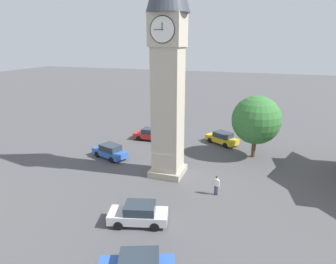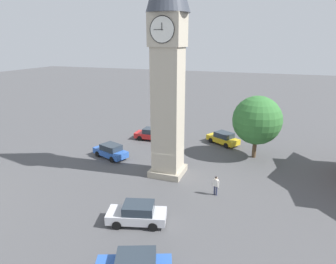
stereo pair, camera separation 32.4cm
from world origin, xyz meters
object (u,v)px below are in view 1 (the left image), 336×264
clock_tower (168,42)px  car_red_corner (110,151)px  tree (256,120)px  car_silver_kerb (222,138)px  pedestrian (216,184)px  car_blue_kerb (150,134)px  car_black_far (139,214)px

clock_tower → car_red_corner: (7.32, -1.70, -11.43)m
clock_tower → tree: 13.06m
clock_tower → car_silver_kerb: (-3.56, -10.27, -11.43)m
car_silver_kerb → car_red_corner: 13.84m
car_silver_kerb → pedestrian: size_ratio=2.61×
car_silver_kerb → car_red_corner: (10.88, 8.56, 0.00)m
car_red_corner → car_silver_kerb: bearing=-141.8°
clock_tower → pedestrian: clock_tower is taller
car_silver_kerb → car_blue_kerb: bearing=9.5°
car_blue_kerb → pedestrian: (-10.59, 11.26, 0.25)m
car_silver_kerb → tree: 6.11m
car_black_far → pedestrian: (-4.40, -5.75, 0.25)m
car_silver_kerb → car_red_corner: size_ratio=0.99×
clock_tower → car_black_far: bearing=94.8°
clock_tower → car_blue_kerb: bearing=-57.9°
car_red_corner → tree: tree is taller
car_blue_kerb → car_black_far: size_ratio=0.94×
car_black_far → clock_tower: bearing=-85.2°
car_black_far → car_blue_kerb: bearing=-70.0°
car_silver_kerb → pedestrian: pedestrian is taller
car_black_far → pedestrian: size_ratio=2.62×
pedestrian → tree: bearing=-104.0°
car_black_far → tree: bearing=-113.8°
car_blue_kerb → car_silver_kerb: (-9.06, -1.51, 0.00)m
clock_tower → car_black_far: clock_tower is taller
car_black_far → car_red_corner: bearing=-51.2°
car_blue_kerb → car_silver_kerb: size_ratio=0.95×
tree → car_silver_kerb: bearing=-38.6°
car_red_corner → car_black_far: bearing=128.8°
tree → car_black_far: bearing=66.2°
car_red_corner → car_black_far: size_ratio=1.01×
clock_tower → pedestrian: (-5.10, 2.51, -11.18)m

